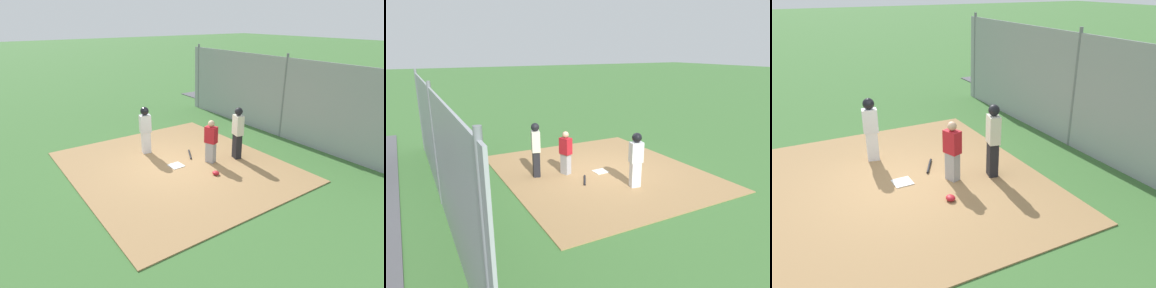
% 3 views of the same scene
% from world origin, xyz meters
% --- Properties ---
extents(ground_plane, '(140.00, 140.00, 0.00)m').
position_xyz_m(ground_plane, '(0.00, 0.00, 0.00)').
color(ground_plane, '#3D6B33').
extents(dirt_infield, '(7.20, 6.40, 0.03)m').
position_xyz_m(dirt_infield, '(0.00, 0.00, 0.01)').
color(dirt_infield, '#9E774C').
rests_on(dirt_infield, ground_plane).
extents(home_plate, '(0.45, 0.45, 0.02)m').
position_xyz_m(home_plate, '(0.00, 0.00, 0.04)').
color(home_plate, white).
rests_on(home_plate, dirt_infield).
extents(catcher, '(0.45, 0.37, 1.47)m').
position_xyz_m(catcher, '(-0.40, -1.13, 0.78)').
color(catcher, '#9E9EA3').
rests_on(catcher, dirt_infield).
extents(umpire, '(0.43, 0.34, 1.81)m').
position_xyz_m(umpire, '(-0.65, -2.09, 0.99)').
color(umpire, black).
rests_on(umpire, dirt_infield).
extents(runner, '(0.32, 0.42, 1.70)m').
position_xyz_m(runner, '(1.59, 0.25, 1.01)').
color(runner, silver).
rests_on(runner, dirt_infield).
extents(baseball_bat, '(0.71, 0.43, 0.06)m').
position_xyz_m(baseball_bat, '(0.48, -0.89, 0.06)').
color(baseball_bat, black).
rests_on(baseball_bat, dirt_infield).
extents(catcher_mask, '(0.24, 0.20, 0.12)m').
position_xyz_m(catcher_mask, '(-1.26, -0.66, 0.09)').
color(catcher_mask, '#B21923').
rests_on(catcher_mask, dirt_infield).
extents(backstop_fence, '(12.00, 0.10, 3.35)m').
position_xyz_m(backstop_fence, '(0.00, -5.12, 1.60)').
color(backstop_fence, '#93999E').
rests_on(backstop_fence, ground_plane).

